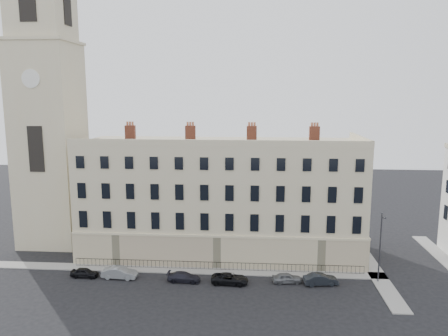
# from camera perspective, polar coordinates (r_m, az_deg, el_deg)

# --- Properties ---
(ground) EXTENTS (160.00, 160.00, 0.00)m
(ground) POSITION_cam_1_polar(r_m,az_deg,el_deg) (49.17, 5.69, -15.80)
(ground) COLOR black
(ground) RESTS_ON ground
(terrace) EXTENTS (36.22, 12.22, 17.00)m
(terrace) POSITION_cam_1_polar(r_m,az_deg,el_deg) (58.15, -0.37, -3.86)
(terrace) COLOR beige
(terrace) RESTS_ON ground
(church_tower) EXTENTS (8.00, 8.13, 44.00)m
(church_tower) POSITION_cam_1_polar(r_m,az_deg,el_deg) (65.06, -21.99, 6.83)
(church_tower) COLOR beige
(church_tower) RESTS_ON ground
(pavement_terrace) EXTENTS (48.00, 2.00, 0.12)m
(pavement_terrace) POSITION_cam_1_polar(r_m,az_deg,el_deg) (54.37, -5.32, -13.14)
(pavement_terrace) COLOR gray
(pavement_terrace) RESTS_ON ground
(pavement_east_return) EXTENTS (2.00, 24.00, 0.12)m
(pavement_east_return) POSITION_cam_1_polar(r_m,az_deg,el_deg) (58.26, 18.68, -12.03)
(pavement_east_return) COLOR gray
(pavement_east_return) RESTS_ON ground
(pavement_adjacent) EXTENTS (2.00, 20.00, 0.12)m
(pavement_adjacent) POSITION_cam_1_polar(r_m,az_deg,el_deg) (63.21, 27.19, -10.88)
(pavement_adjacent) COLOR gray
(pavement_adjacent) RESTS_ON ground
(railings) EXTENTS (35.00, 0.04, 0.96)m
(railings) POSITION_cam_1_polar(r_m,az_deg,el_deg) (54.06, -0.97, -12.67)
(railings) COLOR black
(railings) RESTS_ON ground
(car_a) EXTENTS (3.28, 1.45, 1.10)m
(car_a) POSITION_cam_1_polar(r_m,az_deg,el_deg) (54.70, -17.74, -12.88)
(car_a) COLOR black
(car_a) RESTS_ON ground
(car_b) EXTENTS (4.11, 1.60, 1.34)m
(car_b) POSITION_cam_1_polar(r_m,az_deg,el_deg) (53.29, -13.48, -13.16)
(car_b) COLOR gray
(car_b) RESTS_ON ground
(car_c) EXTENTS (3.85, 1.70, 1.10)m
(car_c) POSITION_cam_1_polar(r_m,az_deg,el_deg) (51.30, -5.25, -13.99)
(car_c) COLOR black
(car_c) RESTS_ON ground
(car_d) EXTENTS (4.27, 2.14, 1.16)m
(car_d) POSITION_cam_1_polar(r_m,az_deg,el_deg) (50.60, 0.76, -14.26)
(car_d) COLOR black
(car_d) RESTS_ON ground
(car_e) EXTENTS (3.46, 1.73, 1.13)m
(car_e) POSITION_cam_1_polar(r_m,az_deg,el_deg) (51.32, 8.21, -14.02)
(car_e) COLOR slate
(car_e) RESTS_ON ground
(car_f) EXTENTS (3.99, 1.89, 1.26)m
(car_f) POSITION_cam_1_polar(r_m,az_deg,el_deg) (51.45, 12.52, -14.02)
(car_f) COLOR black
(car_f) RESTS_ON ground
(streetlamp) EXTENTS (0.37, 1.76, 8.13)m
(streetlamp) POSITION_cam_1_polar(r_m,az_deg,el_deg) (52.39, 19.74, -9.39)
(streetlamp) COLOR #34343A
(streetlamp) RESTS_ON ground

